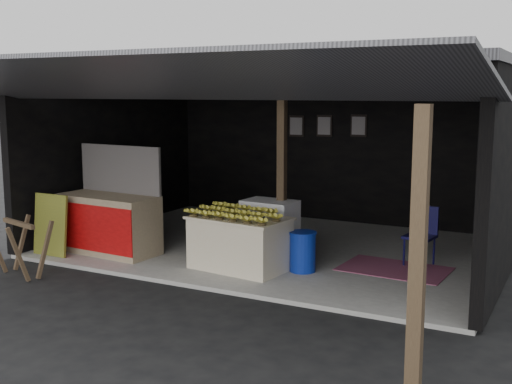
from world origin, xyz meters
The scene contains 13 objects.
ground centered at (0.00, 0.00, 0.00)m, with size 80.00×80.00×0.00m, color black.
concrete_slab centered at (0.00, 2.50, 0.03)m, with size 7.00×5.00×0.06m, color gray.
shophouse centered at (0.00, 2.82, 2.10)m, with size 7.40×7.29×3.02m.
banana_table centered at (0.08, 0.96, 0.44)m, with size 1.48×1.01×0.76m.
banana_pile centered at (0.08, 0.96, 0.90)m, with size 1.28×0.77×0.15m, color gold, non-canonical shape.
white_crate centered at (0.16, 1.77, 0.50)m, with size 0.83×0.59×0.88m.
neighbor_stall centered at (-2.23, 0.85, 0.57)m, with size 1.68×0.83×1.69m.
green_signboard centered at (-2.92, 0.29, 0.54)m, with size 0.64×0.04×0.96m, color black.
sawhorse centered at (-2.57, -0.64, 0.50)m, with size 0.87×0.86×0.80m.
water_barrel centered at (0.94, 1.27, 0.33)m, with size 0.37×0.37×0.54m, color #0D2696.
plastic_chair centered at (2.34, 2.44, 0.57)m, with size 0.46×0.46×0.87m.
magenta_rug centered at (2.07, 1.97, 0.07)m, with size 1.50×1.00×0.01m, color maroon.
picture_frames centered at (-0.17, 4.89, 1.93)m, with size 1.62×0.04×0.46m.
Camera 1 is at (4.46, -6.88, 2.59)m, focal length 45.00 mm.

